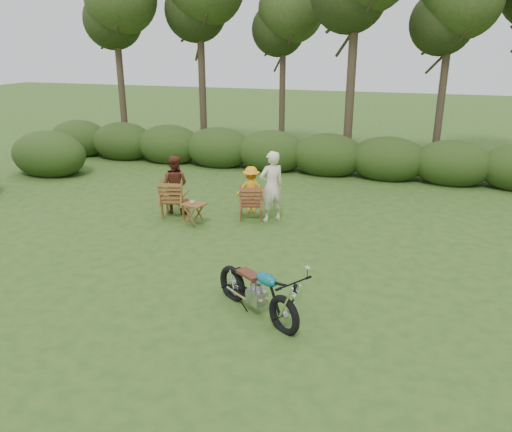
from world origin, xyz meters
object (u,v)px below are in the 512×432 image
(side_table, at_px, (194,214))
(adult_b, at_px, (176,212))
(lawn_chair_left, at_px, (176,217))
(cup, at_px, (192,202))
(adult_a, at_px, (271,220))
(child, at_px, (251,211))
(lawn_chair_right, at_px, (251,219))
(motorcycle, at_px, (257,313))

(side_table, bearing_deg, adult_b, 139.72)
(lawn_chair_left, relative_size, cup, 9.09)
(cup, xyz_separation_m, adult_a, (1.74, 0.93, -0.60))
(side_table, height_order, cup, cup)
(side_table, relative_size, child, 0.45)
(adult_a, height_order, adult_b, adult_a)
(lawn_chair_right, height_order, adult_a, adult_a)
(motorcycle, height_order, adult_a, adult_a)
(lawn_chair_left, bearing_deg, cup, 136.59)
(lawn_chair_right, xyz_separation_m, adult_b, (-2.07, -0.11, 0.00))
(motorcycle, height_order, lawn_chair_left, motorcycle)
(adult_a, xyz_separation_m, adult_b, (-2.60, -0.15, 0.00))
(motorcycle, distance_m, child, 5.32)
(adult_a, bearing_deg, side_table, -14.32)
(adult_a, bearing_deg, lawn_chair_left, -30.95)
(side_table, relative_size, adult_a, 0.31)
(motorcycle, relative_size, lawn_chair_right, 2.06)
(side_table, bearing_deg, child, 55.14)
(adult_a, bearing_deg, adult_b, -38.97)
(adult_a, distance_m, child, 0.88)
(lawn_chair_left, relative_size, adult_a, 0.56)
(adult_b, bearing_deg, lawn_chair_right, -177.23)
(side_table, relative_size, cup, 5.01)
(side_table, height_order, child, child)
(child, bearing_deg, motorcycle, 91.64)
(lawn_chair_right, distance_m, adult_b, 2.07)
(lawn_chair_left, xyz_separation_m, adult_b, (-0.15, 0.34, 0.00))
(side_table, bearing_deg, motorcycle, -52.34)
(cup, relative_size, child, 0.09)
(motorcycle, relative_size, adult_a, 1.07)
(lawn_chair_left, xyz_separation_m, cup, (0.71, -0.44, 0.60))
(lawn_chair_right, xyz_separation_m, adult_a, (0.53, 0.04, 0.00))
(lawn_chair_right, height_order, cup, cup)
(cup, xyz_separation_m, adult_b, (-0.86, 0.78, -0.60))
(lawn_chair_right, bearing_deg, side_table, 18.60)
(side_table, distance_m, cup, 0.32)
(lawn_chair_left, bearing_deg, adult_a, 179.82)
(lawn_chair_left, relative_size, side_table, 1.81)
(lawn_chair_left, xyz_separation_m, adult_a, (2.45, 0.49, 0.00))
(motorcycle, xyz_separation_m, adult_b, (-3.66, 4.34, 0.00))
(adult_b, bearing_deg, cup, 137.51)
(lawn_chair_right, height_order, child, child)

